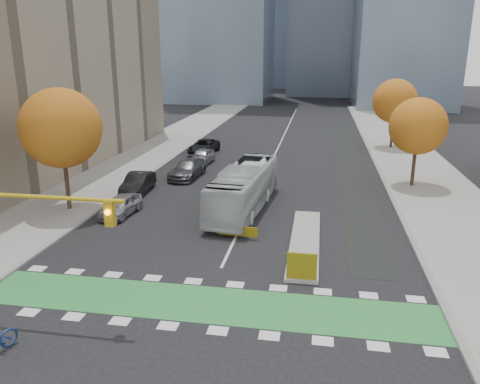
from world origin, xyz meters
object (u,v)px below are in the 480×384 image
(parked_car_a, at_px, (121,205))
(parked_car_b, at_px, (138,183))
(bus, at_px, (244,188))
(parked_car_d, at_px, (204,146))
(parked_car_c, at_px, (187,169))
(parked_car_e, at_px, (202,157))
(tree_west, at_px, (61,128))
(tree_east_far, at_px, (395,101))
(hazard_board, at_px, (302,266))
(tree_east_near, at_px, (418,126))

(parked_car_a, relative_size, parked_car_b, 0.86)
(bus, bearing_deg, parked_car_d, 117.16)
(parked_car_b, xyz_separation_m, parked_car_c, (2.50, 5.00, 0.01))
(parked_car_d, bearing_deg, parked_car_c, -80.47)
(parked_car_e, bearing_deg, bus, -60.16)
(parked_car_a, xyz_separation_m, parked_car_c, (1.64, 10.17, 0.09))
(parked_car_a, distance_m, parked_car_c, 10.30)
(bus, relative_size, parked_car_e, 2.58)
(bus, bearing_deg, tree_west, -164.01)
(tree_east_far, relative_size, parked_car_c, 1.46)
(bus, bearing_deg, parked_car_c, 134.00)
(tree_east_far, bearing_deg, parked_car_c, -139.67)
(tree_east_far, bearing_deg, parked_car_e, -149.99)
(bus, height_order, parked_car_b, bus)
(tree_east_far, distance_m, parked_car_b, 30.48)
(hazard_board, xyz_separation_m, parked_car_c, (-10.50, 17.67, -0.04))
(hazard_board, bearing_deg, bus, 113.37)
(tree_east_far, height_order, parked_car_a, tree_east_far)
(parked_car_b, distance_m, parked_car_c, 5.59)
(parked_car_c, bearing_deg, parked_car_d, 100.22)
(tree_east_far, relative_size, bus, 0.70)
(parked_car_c, distance_m, parked_car_d, 10.21)
(tree_east_far, height_order, parked_car_b, tree_east_far)
(tree_west, xyz_separation_m, tree_east_far, (24.50, 26.00, -0.38))
(parked_car_a, height_order, parked_car_d, parked_car_d)
(parked_car_a, relative_size, parked_car_e, 0.93)
(hazard_board, relative_size, tree_east_far, 0.18)
(bus, bearing_deg, tree_east_far, 66.65)
(parked_car_b, xyz_separation_m, parked_car_d, (1.44, 15.16, -0.02))
(bus, height_order, parked_car_e, bus)
(bus, bearing_deg, hazard_board, -61.58)
(bus, relative_size, parked_car_d, 2.10)
(tree_east_near, xyz_separation_m, parked_car_d, (-19.56, 10.03, -4.14))
(tree_west, height_order, bus, tree_west)
(tree_east_far, relative_size, parked_car_b, 1.68)
(parked_car_a, height_order, parked_car_b, parked_car_b)
(hazard_board, bearing_deg, parked_car_d, 112.57)
(tree_west, height_order, tree_east_far, tree_west)
(tree_east_near, bearing_deg, parked_car_c, -179.59)
(tree_west, bearing_deg, bus, 10.93)
(hazard_board, xyz_separation_m, tree_east_near, (8.00, 17.80, 4.06))
(parked_car_c, relative_size, parked_car_e, 1.23)
(tree_west, bearing_deg, parked_car_d, 77.51)
(hazard_board, distance_m, tree_west, 18.44)
(tree_east_near, xyz_separation_m, parked_car_b, (-21.00, -5.13, -4.11))
(parked_car_c, bearing_deg, parked_car_a, -94.94)
(parked_car_a, relative_size, parked_car_d, 0.75)
(tree_east_near, height_order, parked_car_e, tree_east_near)
(tree_west, distance_m, parked_car_a, 6.28)
(parked_car_b, bearing_deg, parked_car_d, 81.41)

